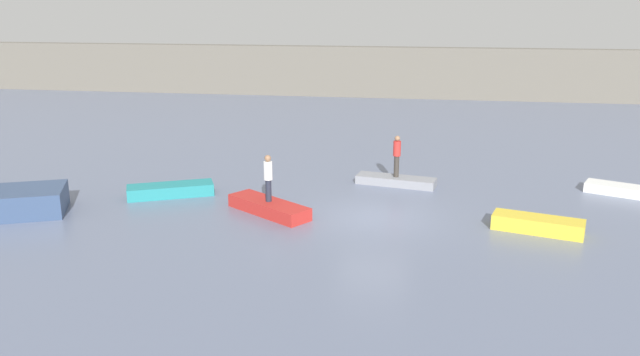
% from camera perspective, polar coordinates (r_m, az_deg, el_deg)
% --- Properties ---
extents(ground_plane, '(120.00, 120.00, 0.00)m').
position_cam_1_polar(ground_plane, '(23.62, 4.79, -3.49)').
color(ground_plane, slate).
extents(embankment_wall, '(80.00, 1.20, 3.96)m').
position_cam_1_polar(embankment_wall, '(51.81, 7.40, 9.24)').
color(embankment_wall, '#666056').
rests_on(embankment_wall, ground_plane).
extents(rowboat_teal, '(3.51, 2.35, 0.48)m').
position_cam_1_polar(rowboat_teal, '(26.65, -13.09, -1.05)').
color(rowboat_teal, teal).
rests_on(rowboat_teal, ground_plane).
extents(rowboat_red, '(3.48, 2.87, 0.47)m').
position_cam_1_polar(rowboat_red, '(23.97, -4.55, -2.60)').
color(rowboat_red, red).
rests_on(rowboat_red, ground_plane).
extents(rowboat_grey, '(3.48, 1.55, 0.36)m').
position_cam_1_polar(rowboat_grey, '(27.67, 6.74, -0.25)').
color(rowboat_grey, gray).
rests_on(rowboat_grey, ground_plane).
extents(rowboat_yellow, '(3.15, 1.72, 0.52)m').
position_cam_1_polar(rowboat_yellow, '(23.28, 18.73, -3.92)').
color(rowboat_yellow, gold).
rests_on(rowboat_yellow, ground_plane).
extents(rowboat_white, '(3.28, 2.15, 0.38)m').
position_cam_1_polar(rowboat_white, '(28.88, 25.53, -1.02)').
color(rowboat_white, white).
rests_on(rowboat_white, ground_plane).
extents(person_red_shirt, '(0.32, 0.32, 1.79)m').
position_cam_1_polar(person_red_shirt, '(27.37, 6.82, 2.12)').
color(person_red_shirt, '#38332D').
rests_on(person_red_shirt, rowboat_grey).
extents(person_white_shirt, '(0.32, 0.32, 1.76)m').
position_cam_1_polar(person_white_shirt, '(23.61, -4.61, 0.21)').
color(person_white_shirt, '#232838').
rests_on(person_white_shirt, rowboat_red).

